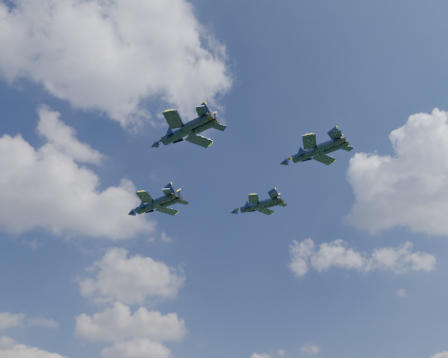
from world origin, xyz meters
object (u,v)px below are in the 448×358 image
at_px(jet_lead, 148,207).
at_px(jet_left, 176,135).
at_px(jet_right, 251,207).
at_px(jet_slot, 306,154).

xyz_separation_m(jet_lead, jet_left, (-0.25, -28.07, 2.04)).
bearing_deg(jet_right, jet_left, -177.49).
bearing_deg(jet_slot, jet_right, 54.70).
height_order(jet_right, jet_slot, jet_right).
bearing_deg(jet_lead, jet_left, -125.90).
distance_m(jet_left, jet_right, 37.52).
distance_m(jet_left, jet_slot, 27.68).
height_order(jet_lead, jet_right, jet_right).
bearing_deg(jet_lead, jet_right, -40.92).
distance_m(jet_right, jet_slot, 30.03).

